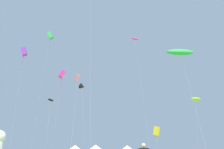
{
  "coord_description": "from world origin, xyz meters",
  "views": [
    {
      "loc": [
        5.14,
        -5.88,
        1.42
      ],
      "look_at": [
        0.0,
        32.0,
        14.64
      ],
      "focal_mm": 34.87,
      "sensor_mm": 36.0,
      "label": 1
    }
  ],
  "objects_px": {
    "kite_black_delta": "(82,87)",
    "festival_tent_left": "(96,149)",
    "kite_magenta_box": "(62,74)",
    "festival_tent_center": "(75,149)",
    "kite_magenta_parafoil": "(135,39)",
    "kite_pink_diamond": "(77,80)",
    "kite_green_box": "(50,36)",
    "kite_yellow_box": "(157,131)",
    "kite_black_parafoil": "(51,100)",
    "kite_green_parafoil": "(180,52)",
    "festival_tent_right": "(127,149)",
    "kite_purple_box": "(24,52)",
    "kite_lime_parafoil": "(196,99)"
  },
  "relations": [
    {
      "from": "kite_green_box",
      "to": "kite_yellow_box",
      "type": "relative_size",
      "value": 4.97
    },
    {
      "from": "kite_magenta_parafoil",
      "to": "kite_black_parafoil",
      "type": "bearing_deg",
      "value": -157.63
    },
    {
      "from": "kite_purple_box",
      "to": "kite_green_parafoil",
      "type": "xyz_separation_m",
      "value": [
        37.59,
        -22.18,
        -12.74
      ]
    },
    {
      "from": "kite_pink_diamond",
      "to": "kite_black_parafoil",
      "type": "xyz_separation_m",
      "value": [
        -7.34,
        6.07,
        -2.26
      ]
    },
    {
      "from": "festival_tent_center",
      "to": "kite_yellow_box",
      "type": "bearing_deg",
      "value": -33.07
    },
    {
      "from": "festival_tent_center",
      "to": "festival_tent_left",
      "type": "height_order",
      "value": "festival_tent_left"
    },
    {
      "from": "kite_magenta_parafoil",
      "to": "kite_green_box",
      "type": "bearing_deg",
      "value": 162.54
    },
    {
      "from": "kite_green_parafoil",
      "to": "kite_black_parafoil",
      "type": "bearing_deg",
      "value": 151.72
    },
    {
      "from": "kite_purple_box",
      "to": "festival_tent_center",
      "type": "height_order",
      "value": "kite_purple_box"
    },
    {
      "from": "kite_magenta_box",
      "to": "festival_tent_center",
      "type": "bearing_deg",
      "value": 92.52
    },
    {
      "from": "festival_tent_right",
      "to": "kite_purple_box",
      "type": "bearing_deg",
      "value": -133.02
    },
    {
      "from": "kite_black_delta",
      "to": "kite_black_parafoil",
      "type": "relative_size",
      "value": 1.67
    },
    {
      "from": "festival_tent_center",
      "to": "festival_tent_left",
      "type": "bearing_deg",
      "value": 0.0
    },
    {
      "from": "kite_magenta_box",
      "to": "kite_black_parafoil",
      "type": "bearing_deg",
      "value": -74.53
    },
    {
      "from": "kite_pink_diamond",
      "to": "festival_tent_left",
      "type": "height_order",
      "value": "kite_pink_diamond"
    },
    {
      "from": "kite_yellow_box",
      "to": "festival_tent_center",
      "type": "distance_m",
      "value": 33.67
    },
    {
      "from": "kite_green_parafoil",
      "to": "kite_yellow_box",
      "type": "height_order",
      "value": "kite_green_parafoil"
    },
    {
      "from": "kite_purple_box",
      "to": "kite_yellow_box",
      "type": "bearing_deg",
      "value": 15.67
    },
    {
      "from": "festival_tent_right",
      "to": "kite_magenta_box",
      "type": "bearing_deg",
      "value": -131.14
    },
    {
      "from": "kite_green_parafoil",
      "to": "festival_tent_center",
      "type": "bearing_deg",
      "value": 120.75
    },
    {
      "from": "kite_green_box",
      "to": "festival_tent_center",
      "type": "bearing_deg",
      "value": 80.57
    },
    {
      "from": "kite_pink_diamond",
      "to": "festival_tent_right",
      "type": "distance_m",
      "value": 45.27
    },
    {
      "from": "kite_green_box",
      "to": "kite_magenta_parafoil",
      "type": "bearing_deg",
      "value": -17.46
    },
    {
      "from": "kite_pink_diamond",
      "to": "kite_green_parafoil",
      "type": "distance_m",
      "value": 18.5
    },
    {
      "from": "festival_tent_right",
      "to": "kite_green_parafoil",
      "type": "bearing_deg",
      "value": -77.37
    },
    {
      "from": "kite_pink_diamond",
      "to": "kite_lime_parafoil",
      "type": "height_order",
      "value": "kite_lime_parafoil"
    },
    {
      "from": "kite_purple_box",
      "to": "kite_magenta_parafoil",
      "type": "height_order",
      "value": "kite_purple_box"
    },
    {
      "from": "kite_magenta_box",
      "to": "kite_yellow_box",
      "type": "distance_m",
      "value": 31.88
    },
    {
      "from": "kite_purple_box",
      "to": "festival_tent_right",
      "type": "xyz_separation_m",
      "value": [
        26.3,
        28.18,
        -25.69
      ]
    },
    {
      "from": "kite_pink_diamond",
      "to": "festival_tent_left",
      "type": "distance_m",
      "value": 45.18
    },
    {
      "from": "kite_magenta_parafoil",
      "to": "kite_pink_diamond",
      "type": "distance_m",
      "value": 22.3
    },
    {
      "from": "kite_pink_diamond",
      "to": "kite_green_parafoil",
      "type": "xyz_separation_m",
      "value": [
        17.06,
        -7.06,
        1.11
      ]
    },
    {
      "from": "kite_pink_diamond",
      "to": "kite_green_box",
      "type": "relative_size",
      "value": 0.39
    },
    {
      "from": "kite_black_delta",
      "to": "festival_tent_left",
      "type": "relative_size",
      "value": 4.07
    },
    {
      "from": "kite_purple_box",
      "to": "kite_pink_diamond",
      "type": "distance_m",
      "value": 29.01
    },
    {
      "from": "kite_lime_parafoil",
      "to": "kite_green_box",
      "type": "bearing_deg",
      "value": -178.13
    },
    {
      "from": "kite_black_delta",
      "to": "festival_tent_right",
      "type": "bearing_deg",
      "value": 64.39
    },
    {
      "from": "kite_black_parafoil",
      "to": "kite_black_delta",
      "type": "bearing_deg",
      "value": 80.78
    },
    {
      "from": "kite_pink_diamond",
      "to": "kite_yellow_box",
      "type": "height_order",
      "value": "kite_pink_diamond"
    },
    {
      "from": "festival_tent_center",
      "to": "kite_black_delta",
      "type": "bearing_deg",
      "value": -70.32
    },
    {
      "from": "kite_purple_box",
      "to": "kite_magenta_parafoil",
      "type": "bearing_deg",
      "value": -3.23
    },
    {
      "from": "kite_magenta_box",
      "to": "festival_tent_center",
      "type": "distance_m",
      "value": 29.47
    },
    {
      "from": "kite_yellow_box",
      "to": "festival_tent_left",
      "type": "xyz_separation_m",
      "value": [
        -20.42,
        18.21,
        -4.5
      ]
    },
    {
      "from": "kite_black_delta",
      "to": "festival_tent_right",
      "type": "height_order",
      "value": "kite_black_delta"
    },
    {
      "from": "kite_magenta_box",
      "to": "kite_green_parafoil",
      "type": "relative_size",
      "value": 1.59
    },
    {
      "from": "kite_yellow_box",
      "to": "kite_black_parafoil",
      "type": "height_order",
      "value": "kite_black_parafoil"
    },
    {
      "from": "kite_green_parafoil",
      "to": "festival_tent_right",
      "type": "distance_m",
      "value": 53.21
    },
    {
      "from": "kite_purple_box",
      "to": "kite_green_box",
      "type": "height_order",
      "value": "kite_green_box"
    },
    {
      "from": "kite_green_box",
      "to": "kite_green_parafoil",
      "type": "bearing_deg",
      "value": -40.75
    },
    {
      "from": "kite_green_parafoil",
      "to": "kite_yellow_box",
      "type": "xyz_separation_m",
      "value": [
        -2.01,
        32.16,
        -8.3
      ]
    }
  ]
}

